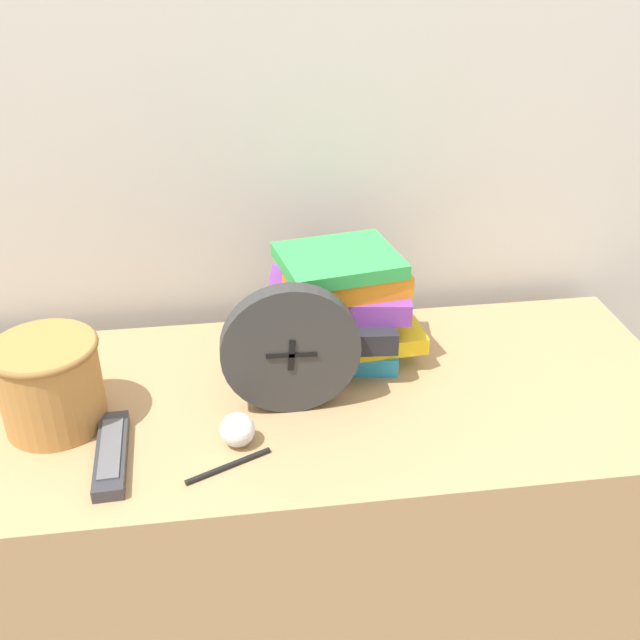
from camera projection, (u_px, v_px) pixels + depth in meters
wall_back at (265, 78)px, 1.30m from camera, size 6.00×0.04×2.40m
desk at (294, 558)px, 1.43m from camera, size 1.32×0.52×0.76m
desk_clock at (293, 350)px, 1.16m from camera, size 0.22×0.03×0.22m
book_stack at (343, 308)px, 1.29m from camera, size 0.28×0.22×0.20m
basket at (50, 381)px, 1.14m from camera, size 0.16×0.16×0.14m
tv_remote at (111, 453)px, 1.09m from camera, size 0.05×0.18×0.02m
crumpled_paper_ball at (238, 430)px, 1.12m from camera, size 0.05×0.05×0.05m
pen at (229, 466)px, 1.08m from camera, size 0.13×0.06×0.01m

